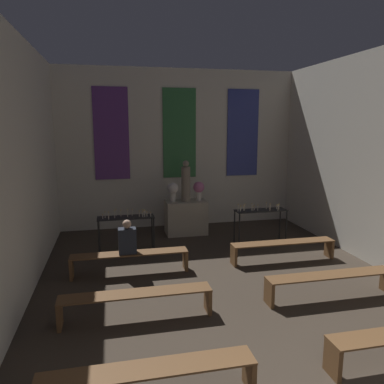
{
  "coord_description": "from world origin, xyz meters",
  "views": [
    {
      "loc": [
        -2.04,
        -1.83,
        3.08
      ],
      "look_at": [
        0.0,
        7.45,
        1.34
      ],
      "focal_mm": 35.0,
      "sensor_mm": 36.0,
      "label": 1
    }
  ],
  "objects_px": {
    "flower_vase_right": "(199,189)",
    "person_seated": "(127,239)",
    "altar": "(186,217)",
    "pew_back_right": "(283,246)",
    "candle_rack_right": "(260,214)",
    "pew_front_left": "(149,377)",
    "pew_second_right": "(331,280)",
    "pew_back_left": "(130,258)",
    "pew_second_left": "(137,299)",
    "statue": "(186,182)",
    "flower_vase_left": "(173,190)",
    "candle_rack_left": "(126,222)"
  },
  "relations": [
    {
      "from": "pew_second_right",
      "to": "pew_back_left",
      "type": "height_order",
      "value": "same"
    },
    {
      "from": "person_seated",
      "to": "pew_second_right",
      "type": "bearing_deg",
      "value": -28.61
    },
    {
      "from": "pew_second_right",
      "to": "flower_vase_right",
      "type": "bearing_deg",
      "value": 106.63
    },
    {
      "from": "statue",
      "to": "pew_second_left",
      "type": "xyz_separation_m",
      "value": [
        -1.72,
        -4.5,
        -1.13
      ]
    },
    {
      "from": "altar",
      "to": "pew_second_right",
      "type": "distance_m",
      "value": 4.82
    },
    {
      "from": "flower_vase_right",
      "to": "person_seated",
      "type": "xyz_separation_m",
      "value": [
        -2.13,
        -2.61,
        -0.53
      ]
    },
    {
      "from": "pew_front_left",
      "to": "person_seated",
      "type": "distance_m",
      "value": 3.81
    },
    {
      "from": "flower_vase_right",
      "to": "pew_second_right",
      "type": "bearing_deg",
      "value": -73.37
    },
    {
      "from": "statue",
      "to": "candle_rack_left",
      "type": "relative_size",
      "value": 0.85
    },
    {
      "from": "pew_back_left",
      "to": "pew_front_left",
      "type": "bearing_deg",
      "value": -90.0
    },
    {
      "from": "candle_rack_right",
      "to": "pew_second_left",
      "type": "bearing_deg",
      "value": -136.59
    },
    {
      "from": "pew_second_left",
      "to": "pew_back_left",
      "type": "relative_size",
      "value": 1.0
    },
    {
      "from": "altar",
      "to": "candle_rack_right",
      "type": "height_order",
      "value": "candle_rack_right"
    },
    {
      "from": "candle_rack_left",
      "to": "pew_back_right",
      "type": "distance_m",
      "value": 3.72
    },
    {
      "from": "pew_second_left",
      "to": "person_seated",
      "type": "relative_size",
      "value": 3.4
    },
    {
      "from": "pew_back_right",
      "to": "candle_rack_left",
      "type": "bearing_deg",
      "value": 158.52
    },
    {
      "from": "candle_rack_left",
      "to": "pew_front_left",
      "type": "xyz_separation_m",
      "value": [
        0.01,
        -5.14,
        -0.42
      ]
    },
    {
      "from": "pew_back_right",
      "to": "statue",
      "type": "bearing_deg",
      "value": 123.31
    },
    {
      "from": "statue",
      "to": "pew_back_left",
      "type": "bearing_deg",
      "value": -123.31
    },
    {
      "from": "pew_front_left",
      "to": "pew_second_left",
      "type": "relative_size",
      "value": 1.0
    },
    {
      "from": "altar",
      "to": "statue",
      "type": "height_order",
      "value": "statue"
    },
    {
      "from": "candle_rack_right",
      "to": "pew_second_right",
      "type": "relative_size",
      "value": 0.56
    },
    {
      "from": "pew_back_left",
      "to": "person_seated",
      "type": "xyz_separation_m",
      "value": [
        -0.04,
        0.0,
        0.42
      ]
    },
    {
      "from": "flower_vase_left",
      "to": "pew_back_right",
      "type": "xyz_separation_m",
      "value": [
        2.08,
        -2.61,
        -0.94
      ]
    },
    {
      "from": "flower_vase_right",
      "to": "person_seated",
      "type": "height_order",
      "value": "flower_vase_right"
    },
    {
      "from": "statue",
      "to": "pew_second_left",
      "type": "bearing_deg",
      "value": -110.85
    },
    {
      "from": "pew_second_right",
      "to": "statue",
      "type": "bearing_deg",
      "value": 110.85
    },
    {
      "from": "candle_rack_left",
      "to": "altar",
      "type": "bearing_deg",
      "value": 36.17
    },
    {
      "from": "altar",
      "to": "pew_back_right",
      "type": "height_order",
      "value": "altar"
    },
    {
      "from": "statue",
      "to": "pew_back_left",
      "type": "relative_size",
      "value": 0.47
    },
    {
      "from": "flower_vase_left",
      "to": "candle_rack_left",
      "type": "distance_m",
      "value": 1.92
    },
    {
      "from": "pew_second_left",
      "to": "pew_back_left",
      "type": "xyz_separation_m",
      "value": [
        0.0,
        1.89,
        0.0
      ]
    },
    {
      "from": "flower_vase_left",
      "to": "pew_back_right",
      "type": "relative_size",
      "value": 0.22
    },
    {
      "from": "flower_vase_right",
      "to": "candle_rack_right",
      "type": "bearing_deg",
      "value": -43.12
    },
    {
      "from": "statue",
      "to": "pew_back_right",
      "type": "distance_m",
      "value": 3.32
    },
    {
      "from": "pew_back_right",
      "to": "person_seated",
      "type": "height_order",
      "value": "person_seated"
    },
    {
      "from": "pew_back_left",
      "to": "altar",
      "type": "bearing_deg",
      "value": 56.69
    },
    {
      "from": "pew_back_right",
      "to": "pew_second_left",
      "type": "bearing_deg",
      "value": -151.1
    },
    {
      "from": "statue",
      "to": "pew_back_left",
      "type": "height_order",
      "value": "statue"
    },
    {
      "from": "statue",
      "to": "candle_rack_right",
      "type": "bearing_deg",
      "value": -36.29
    },
    {
      "from": "candle_rack_left",
      "to": "flower_vase_left",
      "type": "bearing_deg",
      "value": 42.96
    },
    {
      "from": "altar",
      "to": "candle_rack_right",
      "type": "distance_m",
      "value": 2.15
    },
    {
      "from": "candle_rack_left",
      "to": "pew_second_left",
      "type": "distance_m",
      "value": 3.27
    },
    {
      "from": "candle_rack_right",
      "to": "pew_front_left",
      "type": "distance_m",
      "value": 6.19
    },
    {
      "from": "pew_second_right",
      "to": "pew_front_left",
      "type": "bearing_deg",
      "value": -151.1
    },
    {
      "from": "altar",
      "to": "pew_back_left",
      "type": "relative_size",
      "value": 0.47
    },
    {
      "from": "flower_vase_right",
      "to": "person_seated",
      "type": "relative_size",
      "value": 0.76
    },
    {
      "from": "flower_vase_right",
      "to": "pew_back_right",
      "type": "height_order",
      "value": "flower_vase_right"
    },
    {
      "from": "flower_vase_left",
      "to": "pew_back_right",
      "type": "height_order",
      "value": "flower_vase_left"
    },
    {
      "from": "altar",
      "to": "flower_vase_right",
      "type": "relative_size",
      "value": 2.13
    }
  ]
}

